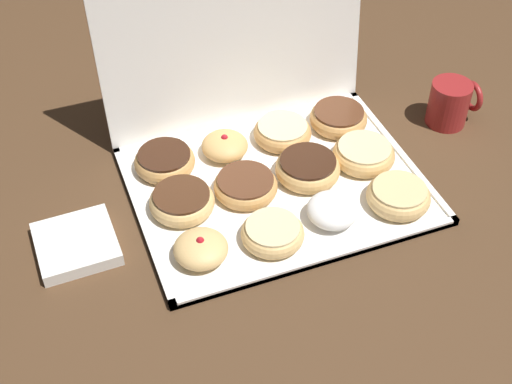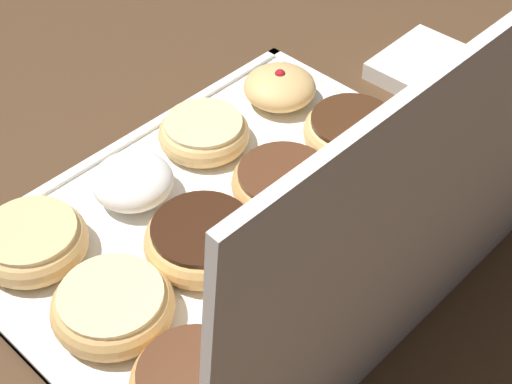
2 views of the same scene
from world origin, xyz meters
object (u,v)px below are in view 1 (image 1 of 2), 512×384
at_px(chocolate_frosted_donut_8, 165,161).
at_px(napkin_stack, 76,244).
at_px(jelly_filled_donut_9, 225,146).
at_px(powdered_filled_donut_2, 332,210).
at_px(jelly_filled_donut_0, 201,249).
at_px(chocolate_frosted_donut_4, 183,203).
at_px(chocolate_frosted_donut_11, 338,118).
at_px(glazed_ring_donut_1, 273,233).
at_px(chocolate_frosted_donut_6, 308,168).
at_px(chocolate_frosted_donut_5, 246,186).
at_px(glazed_ring_donut_7, 363,152).
at_px(glazed_ring_donut_3, 399,196).
at_px(coffee_mug, 451,102).
at_px(glazed_ring_donut_10, 282,132).
at_px(donut_box, 277,186).

height_order(chocolate_frosted_donut_8, napkin_stack, chocolate_frosted_donut_8).
bearing_deg(napkin_stack, jelly_filled_donut_9, 23.09).
xyz_separation_m(powdered_filled_donut_2, jelly_filled_donut_9, (-0.12, 0.23, -0.00)).
relative_size(jelly_filled_donut_0, chocolate_frosted_donut_4, 0.78).
height_order(chocolate_frosted_donut_8, chocolate_frosted_donut_11, same).
bearing_deg(glazed_ring_donut_1, chocolate_frosted_donut_6, 46.41).
bearing_deg(jelly_filled_donut_0, chocolate_frosted_donut_5, 43.58).
bearing_deg(chocolate_frosted_donut_5, jelly_filled_donut_9, 89.95).
bearing_deg(chocolate_frosted_donut_5, glazed_ring_donut_7, 1.90).
distance_m(glazed_ring_donut_3, chocolate_frosted_donut_11, 0.24).
distance_m(glazed_ring_donut_7, coffee_mug, 0.23).
bearing_deg(glazed_ring_donut_7, chocolate_frosted_donut_8, 162.77).
height_order(jelly_filled_donut_0, jelly_filled_donut_9, same).
distance_m(glazed_ring_donut_7, glazed_ring_donut_10, 0.16).
xyz_separation_m(powdered_filled_donut_2, glazed_ring_donut_3, (0.13, -0.01, -0.00)).
distance_m(glazed_ring_donut_1, glazed_ring_donut_7, 0.27).
relative_size(glazed_ring_donut_1, glazed_ring_donut_7, 0.92).
relative_size(glazed_ring_donut_3, chocolate_frosted_donut_5, 0.98).
distance_m(chocolate_frosted_donut_11, coffee_mug, 0.23).
bearing_deg(glazed_ring_donut_3, chocolate_frosted_donut_8, 146.53).
distance_m(chocolate_frosted_donut_5, coffee_mug, 0.47).
xyz_separation_m(glazed_ring_donut_1, glazed_ring_donut_3, (0.24, 0.00, 0.00)).
height_order(glazed_ring_donut_1, chocolate_frosted_donut_6, chocolate_frosted_donut_6).
xyz_separation_m(glazed_ring_donut_3, glazed_ring_donut_10, (-0.12, 0.24, -0.00)).
xyz_separation_m(chocolate_frosted_donut_4, coffee_mug, (0.58, 0.07, 0.02)).
bearing_deg(glazed_ring_donut_10, chocolate_frosted_donut_6, -89.05).
bearing_deg(chocolate_frosted_donut_11, powdered_filled_donut_2, -117.98).
bearing_deg(chocolate_frosted_donut_5, coffee_mug, 7.98).
bearing_deg(jelly_filled_donut_9, chocolate_frosted_donut_6, -43.26).
distance_m(glazed_ring_donut_3, chocolate_frosted_donut_4, 0.38).
xyz_separation_m(glazed_ring_donut_7, glazed_ring_donut_10, (-0.12, 0.11, -0.00)).
height_order(jelly_filled_donut_9, napkin_stack, jelly_filled_donut_9).
bearing_deg(chocolate_frosted_donut_4, glazed_ring_donut_1, -44.93).
height_order(jelly_filled_donut_0, glazed_ring_donut_10, jelly_filled_donut_0).
bearing_deg(chocolate_frosted_donut_11, coffee_mug, -14.05).
distance_m(chocolate_frosted_donut_11, napkin_stack, 0.57).
bearing_deg(glazed_ring_donut_1, glazed_ring_donut_3, 0.48).
xyz_separation_m(glazed_ring_donut_3, jelly_filled_donut_9, (-0.24, 0.24, 0.00)).
bearing_deg(jelly_filled_donut_0, glazed_ring_donut_7, 19.05).
relative_size(donut_box, chocolate_frosted_donut_4, 4.50).
bearing_deg(chocolate_frosted_donut_6, chocolate_frosted_donut_8, 154.41).
relative_size(jelly_filled_donut_0, chocolate_frosted_donut_8, 0.80).
relative_size(chocolate_frosted_donut_4, napkin_stack, 0.89).
distance_m(chocolate_frosted_donut_4, jelly_filled_donut_9, 0.17).
distance_m(chocolate_frosted_donut_4, chocolate_frosted_donut_6, 0.24).
height_order(chocolate_frosted_donut_6, glazed_ring_donut_7, chocolate_frosted_donut_6).
height_order(jelly_filled_donut_0, chocolate_frosted_donut_4, jelly_filled_donut_0).
bearing_deg(glazed_ring_donut_3, glazed_ring_donut_1, -179.52).
xyz_separation_m(jelly_filled_donut_0, chocolate_frosted_donut_5, (0.12, 0.12, -0.00)).
height_order(chocolate_frosted_donut_5, jelly_filled_donut_9, jelly_filled_donut_9).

